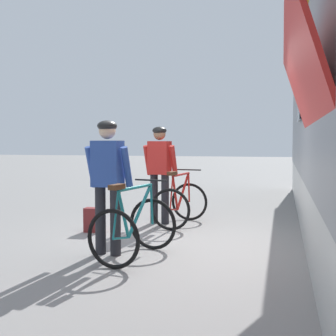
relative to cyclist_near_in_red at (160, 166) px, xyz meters
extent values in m
plane|color=gray|center=(0.81, -1.51, -1.05)|extent=(80.00, 80.00, 0.00)
cube|color=red|center=(2.43, -2.95, 0.75)|extent=(0.57, 3.72, 1.63)
cube|color=black|center=(2.42, 0.19, 1.20)|extent=(0.04, 1.10, 0.80)
cylinder|color=#232328|center=(-0.11, 0.01, -0.60)|extent=(0.14, 0.14, 0.90)
cylinder|color=#232328|center=(0.11, -0.02, -0.60)|extent=(0.14, 0.14, 0.90)
cube|color=red|center=(0.00, 0.00, 0.15)|extent=(0.41, 0.29, 0.60)
cylinder|color=red|center=(-0.25, 0.07, 0.10)|extent=(0.13, 0.27, 0.56)
cylinder|color=red|center=(0.26, 0.00, 0.10)|extent=(0.13, 0.27, 0.56)
sphere|color=#9E7051|center=(0.00, 0.00, 0.58)|extent=(0.22, 0.22, 0.22)
ellipsoid|color=black|center=(0.00, 0.00, 0.64)|extent=(0.29, 0.31, 0.14)
cylinder|color=#232328|center=(-0.16, -2.29, -0.60)|extent=(0.14, 0.14, 0.90)
cylinder|color=#232328|center=(0.06, -2.31, -0.60)|extent=(0.14, 0.14, 0.90)
cube|color=#2D4C9E|center=(-0.05, -2.30, 0.15)|extent=(0.40, 0.27, 0.60)
cylinder|color=#2D4C9E|center=(-0.31, -2.24, 0.10)|extent=(0.11, 0.27, 0.56)
cylinder|color=#2D4C9E|center=(0.21, -2.29, 0.10)|extent=(0.11, 0.27, 0.56)
sphere|color=beige|center=(-0.05, -2.30, 0.58)|extent=(0.22, 0.22, 0.22)
ellipsoid|color=black|center=(-0.05, -2.30, 0.64)|extent=(0.28, 0.30, 0.14)
torus|color=black|center=(0.46, 0.44, -0.70)|extent=(0.71, 0.13, 0.71)
torus|color=black|center=(0.35, -0.57, -0.70)|extent=(0.71, 0.13, 0.71)
cylinder|color=red|center=(0.42, 0.09, -0.45)|extent=(0.11, 0.64, 0.63)
cylinder|color=red|center=(0.41, -0.03, -0.15)|extent=(0.13, 0.85, 0.04)
cylinder|color=red|center=(0.37, -0.33, -0.45)|extent=(0.07, 0.28, 0.62)
cylinder|color=red|center=(0.36, -0.39, -0.73)|extent=(0.07, 0.36, 0.08)
cylinder|color=red|center=(0.35, -0.51, -0.42)|extent=(0.04, 0.15, 0.56)
cylinder|color=red|center=(0.45, 0.42, -0.42)|extent=(0.04, 0.08, 0.55)
cylinder|color=black|center=(0.45, 0.39, -0.09)|extent=(0.48, 0.08, 0.02)
cube|color=#4C2D19|center=(0.36, -0.48, -0.10)|extent=(0.13, 0.25, 0.06)
torus|color=black|center=(0.44, -1.90, -0.70)|extent=(0.71, 0.17, 0.71)
torus|color=black|center=(0.26, -2.90, -0.70)|extent=(0.71, 0.17, 0.71)
cylinder|color=#197A7F|center=(0.37, -2.25, -0.45)|extent=(0.15, 0.64, 0.63)
cylinder|color=#197A7F|center=(0.35, -2.36, -0.15)|extent=(0.19, 0.84, 0.04)
cylinder|color=#197A7F|center=(0.30, -2.66, -0.45)|extent=(0.09, 0.28, 0.62)
cylinder|color=#197A7F|center=(0.29, -2.72, -0.73)|extent=(0.09, 0.36, 0.08)
cylinder|color=#197A7F|center=(0.27, -2.84, -0.42)|extent=(0.05, 0.15, 0.56)
cylinder|color=#197A7F|center=(0.43, -1.92, -0.42)|extent=(0.05, 0.09, 0.55)
cylinder|color=black|center=(0.43, -1.94, -0.09)|extent=(0.48, 0.11, 0.02)
cube|color=#4C2D19|center=(0.27, -2.81, -0.10)|extent=(0.14, 0.25, 0.06)
cube|color=maroon|center=(-0.86, -1.00, -0.85)|extent=(0.30, 0.20, 0.40)
camera|label=1|loc=(2.15, -7.59, 0.42)|focal=46.68mm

